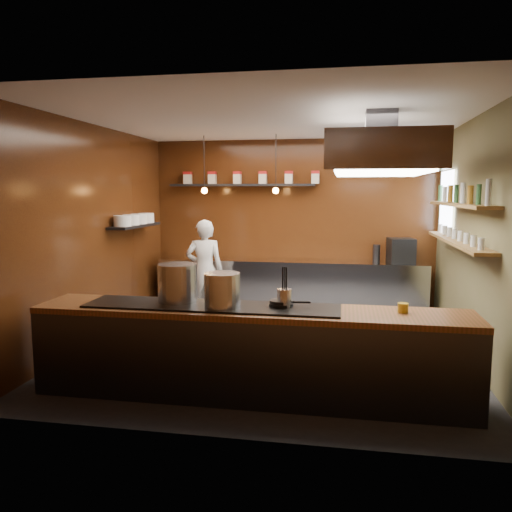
% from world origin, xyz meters
% --- Properties ---
extents(floor, '(5.00, 5.00, 0.00)m').
position_xyz_m(floor, '(0.00, 0.00, 0.00)').
color(floor, '#232326').
rests_on(floor, ground).
extents(back_wall, '(5.00, 0.00, 5.00)m').
position_xyz_m(back_wall, '(0.00, 2.50, 1.50)').
color(back_wall, black).
rests_on(back_wall, ground).
extents(left_wall, '(0.00, 5.00, 5.00)m').
position_xyz_m(left_wall, '(-2.50, 0.00, 1.50)').
color(left_wall, black).
rests_on(left_wall, ground).
extents(right_wall, '(0.00, 5.00, 5.00)m').
position_xyz_m(right_wall, '(2.50, 0.00, 1.50)').
color(right_wall, brown).
rests_on(right_wall, ground).
extents(ceiling, '(5.00, 5.00, 0.00)m').
position_xyz_m(ceiling, '(0.00, 0.00, 3.00)').
color(ceiling, silver).
rests_on(ceiling, back_wall).
extents(window_pane, '(0.00, 1.00, 1.00)m').
position_xyz_m(window_pane, '(2.45, 1.70, 1.90)').
color(window_pane, white).
rests_on(window_pane, right_wall).
extents(prep_counter, '(4.60, 0.65, 0.90)m').
position_xyz_m(prep_counter, '(0.00, 2.17, 0.45)').
color(prep_counter, silver).
rests_on(prep_counter, floor).
extents(pass_counter, '(4.40, 0.72, 0.94)m').
position_xyz_m(pass_counter, '(-0.00, -1.60, 0.47)').
color(pass_counter, '#38383D').
rests_on(pass_counter, floor).
extents(tin_shelf, '(2.60, 0.26, 0.04)m').
position_xyz_m(tin_shelf, '(-0.90, 2.36, 2.20)').
color(tin_shelf, black).
rests_on(tin_shelf, back_wall).
extents(plate_shelf, '(0.30, 1.40, 0.04)m').
position_xyz_m(plate_shelf, '(-2.34, 1.00, 1.55)').
color(plate_shelf, black).
rests_on(plate_shelf, left_wall).
extents(bottle_shelf_upper, '(0.26, 2.80, 0.04)m').
position_xyz_m(bottle_shelf_upper, '(2.34, 0.30, 1.92)').
color(bottle_shelf_upper, olive).
rests_on(bottle_shelf_upper, right_wall).
extents(bottle_shelf_lower, '(0.26, 2.80, 0.04)m').
position_xyz_m(bottle_shelf_lower, '(2.34, 0.30, 1.45)').
color(bottle_shelf_lower, olive).
rests_on(bottle_shelf_lower, right_wall).
extents(extractor_hood, '(1.20, 2.00, 0.72)m').
position_xyz_m(extractor_hood, '(1.30, -0.40, 2.51)').
color(extractor_hood, '#38383D').
rests_on(extractor_hood, ceiling).
extents(pendant_left, '(0.10, 0.10, 0.95)m').
position_xyz_m(pendant_left, '(-1.40, 1.70, 2.15)').
color(pendant_left, black).
rests_on(pendant_left, ceiling).
extents(pendant_right, '(0.10, 0.10, 0.95)m').
position_xyz_m(pendant_right, '(-0.20, 1.70, 2.15)').
color(pendant_right, black).
rests_on(pendant_right, ceiling).
extents(storage_tins, '(2.43, 0.13, 0.22)m').
position_xyz_m(storage_tins, '(-0.75, 2.36, 2.33)').
color(storage_tins, '#BDB39D').
rests_on(storage_tins, tin_shelf).
extents(plate_stacks, '(0.26, 1.16, 0.16)m').
position_xyz_m(plate_stacks, '(-2.34, 1.00, 1.65)').
color(plate_stacks, white).
rests_on(plate_stacks, plate_shelf).
extents(bottles, '(0.06, 2.66, 0.24)m').
position_xyz_m(bottles, '(2.34, 0.30, 2.06)').
color(bottles, silver).
rests_on(bottles, bottle_shelf_upper).
extents(wine_glasses, '(0.07, 2.37, 0.13)m').
position_xyz_m(wine_glasses, '(2.34, 0.30, 1.53)').
color(wine_glasses, silver).
rests_on(wine_glasses, bottle_shelf_lower).
extents(stockpot_large, '(0.46, 0.46, 0.40)m').
position_xyz_m(stockpot_large, '(-0.79, -1.51, 1.14)').
color(stockpot_large, '#B0B2B7').
rests_on(stockpot_large, pass_counter).
extents(stockpot_small, '(0.45, 0.45, 0.34)m').
position_xyz_m(stockpot_small, '(-0.27, -1.66, 1.11)').
color(stockpot_small, silver).
rests_on(stockpot_small, pass_counter).
extents(utensil_crock, '(0.18, 0.18, 0.18)m').
position_xyz_m(utensil_crock, '(0.34, -1.57, 1.03)').
color(utensil_crock, silver).
rests_on(utensil_crock, pass_counter).
extents(frying_pan, '(0.42, 0.25, 0.06)m').
position_xyz_m(frying_pan, '(0.31, -1.53, 0.97)').
color(frying_pan, black).
rests_on(frying_pan, pass_counter).
extents(butter_jar, '(0.12, 0.12, 0.09)m').
position_xyz_m(butter_jar, '(1.49, -1.51, 0.97)').
color(butter_jar, gold).
rests_on(butter_jar, pass_counter).
extents(espresso_machine, '(0.46, 0.45, 0.41)m').
position_xyz_m(espresso_machine, '(1.86, 2.22, 1.10)').
color(espresso_machine, black).
rests_on(espresso_machine, prep_counter).
extents(chef, '(0.68, 0.53, 1.64)m').
position_xyz_m(chef, '(-1.31, 1.31, 0.82)').
color(chef, silver).
rests_on(chef, floor).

